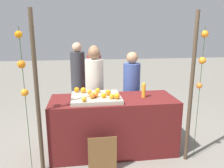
# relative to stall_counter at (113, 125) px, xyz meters

# --- Properties ---
(ground_plane) EXTENTS (24.00, 24.00, 0.00)m
(ground_plane) POSITION_rel_stall_counter_xyz_m (0.00, 0.00, -0.45)
(ground_plane) COLOR gray
(stall_counter) EXTENTS (1.99, 0.77, 0.90)m
(stall_counter) POSITION_rel_stall_counter_xyz_m (0.00, 0.00, 0.00)
(stall_counter) COLOR #5B1919
(stall_counter) RESTS_ON ground_plane
(orange_tray) EXTENTS (0.76, 0.64, 0.06)m
(orange_tray) POSITION_rel_stall_counter_xyz_m (-0.28, -0.01, 0.48)
(orange_tray) COLOR #B2AD99
(orange_tray) RESTS_ON stall_counter
(orange_0) EXTENTS (0.08, 0.08, 0.08)m
(orange_0) POSITION_rel_stall_counter_xyz_m (-0.05, -0.20, 0.55)
(orange_0) COLOR orange
(orange_0) RESTS_ON orange_tray
(orange_1) EXTENTS (0.09, 0.09, 0.09)m
(orange_1) POSITION_rel_stall_counter_xyz_m (-0.08, -0.01, 0.55)
(orange_1) COLOR orange
(orange_1) RESTS_ON orange_tray
(orange_2) EXTENTS (0.08, 0.08, 0.08)m
(orange_2) POSITION_rel_stall_counter_xyz_m (-0.17, -0.14, 0.55)
(orange_2) COLOR orange
(orange_2) RESTS_ON orange_tray
(orange_3) EXTENTS (0.09, 0.09, 0.09)m
(orange_3) POSITION_rel_stall_counter_xyz_m (-0.47, 0.18, 0.55)
(orange_3) COLOR orange
(orange_3) RESTS_ON orange_tray
(orange_4) EXTENTS (0.07, 0.07, 0.07)m
(orange_4) POSITION_rel_stall_counter_xyz_m (-0.46, -0.29, 0.55)
(orange_4) COLOR orange
(orange_4) RESTS_ON orange_tray
(orange_5) EXTENTS (0.07, 0.07, 0.07)m
(orange_5) POSITION_rel_stall_counter_xyz_m (-0.37, 0.09, 0.55)
(orange_5) COLOR orange
(orange_5) RESTS_ON orange_tray
(orange_6) EXTENTS (0.09, 0.09, 0.09)m
(orange_6) POSITION_rel_stall_counter_xyz_m (-0.29, -0.09, 0.56)
(orange_6) COLOR orange
(orange_6) RESTS_ON orange_tray
(orange_7) EXTENTS (0.09, 0.09, 0.09)m
(orange_7) POSITION_rel_stall_counter_xyz_m (0.02, -0.22, 0.56)
(orange_7) COLOR orange
(orange_7) RESTS_ON orange_tray
(orange_8) EXTENTS (0.08, 0.08, 0.08)m
(orange_8) POSITION_rel_stall_counter_xyz_m (-0.23, 0.16, 0.55)
(orange_8) COLOR orange
(orange_8) RESTS_ON orange_tray
(orange_9) EXTENTS (0.08, 0.08, 0.08)m
(orange_9) POSITION_rel_stall_counter_xyz_m (-0.57, 0.24, 0.55)
(orange_9) COLOR orange
(orange_9) RESTS_ON orange_tray
(orange_10) EXTENTS (0.09, 0.09, 0.09)m
(orange_10) POSITION_rel_stall_counter_xyz_m (-0.34, -0.15, 0.56)
(orange_10) COLOR orange
(orange_10) RESTS_ON orange_tray
(juice_bottle) EXTENTS (0.06, 0.06, 0.24)m
(juice_bottle) POSITION_rel_stall_counter_xyz_m (0.49, -0.00, 0.56)
(juice_bottle) COLOR orange
(juice_bottle) RESTS_ON stall_counter
(chalkboard_sign) EXTENTS (0.40, 0.03, 0.54)m
(chalkboard_sign) POSITION_rel_stall_counter_xyz_m (-0.24, -0.56, -0.19)
(chalkboard_sign) COLOR brown
(chalkboard_sign) RESTS_ON ground_plane
(vendor_left) EXTENTS (0.33, 0.33, 1.67)m
(vendor_left) POSITION_rel_stall_counter_xyz_m (-0.25, 0.66, 0.33)
(vendor_left) COLOR beige
(vendor_left) RESTS_ON ground_plane
(vendor_right) EXTENTS (0.31, 0.31, 1.57)m
(vendor_right) POSITION_rel_stall_counter_xyz_m (0.44, 0.63, 0.28)
(vendor_right) COLOR #384C8C
(vendor_right) RESTS_ON ground_plane
(crowd_person_0) EXTENTS (0.33, 0.33, 1.63)m
(crowd_person_0) POSITION_rel_stall_counter_xyz_m (-0.19, 1.72, 0.31)
(crowd_person_0) COLOR maroon
(crowd_person_0) RESTS_ON ground_plane
(crowd_person_1) EXTENTS (0.34, 0.34, 1.69)m
(crowd_person_1) POSITION_rel_stall_counter_xyz_m (-0.57, 1.92, 0.34)
(crowd_person_1) COLOR #333338
(crowd_person_1) RESTS_ON ground_plane
(canopy_post_left) EXTENTS (0.06, 0.06, 2.22)m
(canopy_post_left) POSITION_rel_stall_counter_xyz_m (-1.07, -0.43, 0.66)
(canopy_post_left) COLOR #473828
(canopy_post_left) RESTS_ON ground_plane
(canopy_post_right) EXTENTS (0.06, 0.06, 2.22)m
(canopy_post_right) POSITION_rel_stall_counter_xyz_m (1.07, -0.43, 0.66)
(canopy_post_right) COLOR #473828
(canopy_post_right) RESTS_ON ground_plane
(garland_strand_left) EXTENTS (0.11, 0.11, 2.00)m
(garland_strand_left) POSITION_rel_stall_counter_xyz_m (-1.23, -0.43, 1.04)
(garland_strand_left) COLOR #2D4C23
(garland_strand_left) RESTS_ON ground_plane
(garland_strand_right) EXTENTS (0.10, 0.10, 2.00)m
(garland_strand_right) POSITION_rel_stall_counter_xyz_m (1.21, -0.40, 1.11)
(garland_strand_right) COLOR #2D4C23
(garland_strand_right) RESTS_ON ground_plane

